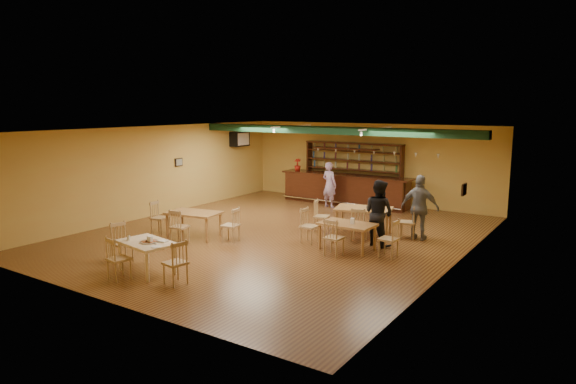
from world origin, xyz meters
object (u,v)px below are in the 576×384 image
Objects in this scene: dining_table_c at (194,225)px; patron_bar at (329,185)px; dining_table_d at (347,236)px; bar_counter at (345,189)px; dining_table_b at (363,221)px; near_table at (147,257)px; patron_right_a at (379,213)px.

patron_bar is at bearing 69.90° from dining_table_c.
bar_counter is at bearing 119.53° from dining_table_d.
dining_table_c is (-3.84, -2.89, -0.03)m from dining_table_b.
dining_table_d is (0.30, -1.62, -0.05)m from dining_table_b.
bar_counter is 6.84m from dining_table_c.
near_table is 0.75× the size of patron_right_a.
patron_right_a is at bearing -60.48° from dining_table_b.
bar_counter is 3.08× the size of patron_bar.
near_table is at bearing 103.73° from patron_bar.
patron_right_a is (3.37, -4.63, 0.31)m from bar_counter.
bar_counter is 3.52× the size of dining_table_c.
patron_bar is (1.06, 5.89, 0.47)m from dining_table_c.
near_table is (-2.56, -5.70, -0.04)m from dining_table_b.
bar_counter is at bearing 108.37° from dining_table_b.
bar_counter is 2.92× the size of patron_right_a.
patron_bar is at bearing -104.50° from bar_counter.
bar_counter is at bearing 100.48° from near_table.
dining_table_c is at bearing 92.08° from patron_bar.
patron_bar reaches higher than dining_table_d.
bar_counter is 0.89m from patron_bar.
near_table is at bearing -129.70° from dining_table_b.
dining_table_d is (4.15, 1.26, -0.02)m from dining_table_c.
bar_counter is 3.92× the size of near_table.
patron_right_a is at bearing -53.96° from bar_counter.
patron_right_a reaches higher than dining_table_c.
dining_table_d is 4.98m from near_table.
patron_right_a is (4.64, 2.09, 0.51)m from dining_table_c.
dining_table_b reaches higher than dining_table_c.
dining_table_d is 1.06× the size of near_table.
patron_bar is (-2.78, 3.00, 0.44)m from dining_table_b.
bar_counter reaches higher than near_table.
dining_table_d is at bearing 74.31° from patron_right_a.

